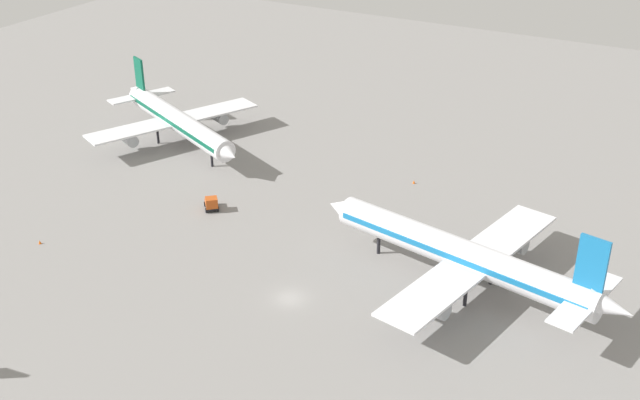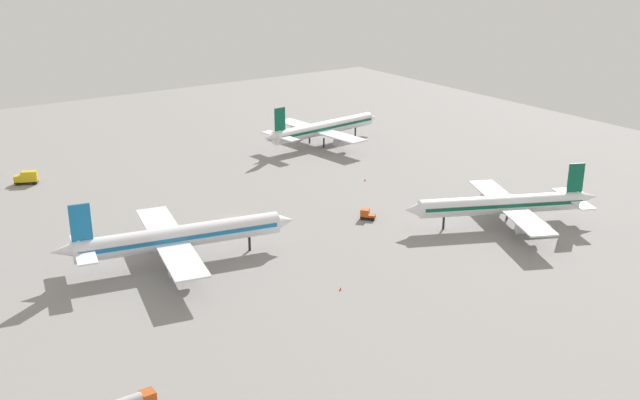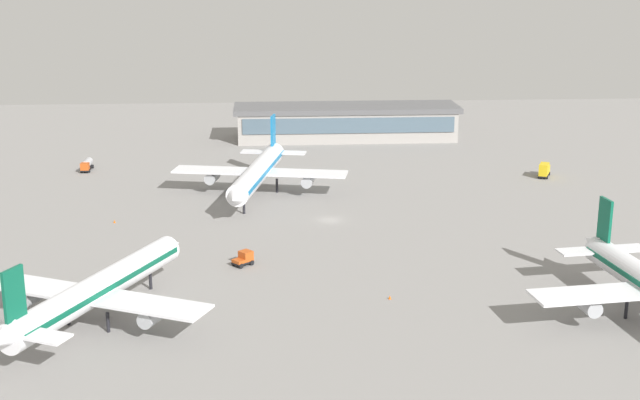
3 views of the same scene
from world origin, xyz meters
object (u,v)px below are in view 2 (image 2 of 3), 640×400
at_px(airplane_distant, 504,204).
at_px(airplane_taxiing, 177,237).
at_px(safety_cone_mid_apron, 365,180).
at_px(catering_truck, 27,177).
at_px(airplane_at_gate, 323,128).
at_px(safety_cone_near_gate, 341,289).
at_px(baggage_tug, 367,214).

bearing_deg(airplane_distant, airplane_taxiing, 6.77).
height_order(airplane_distant, safety_cone_mid_apron, airplane_distant).
xyz_separation_m(airplane_distant, safety_cone_mid_apron, (-40.98, -5.52, -4.47)).
distance_m(airplane_distant, catering_truck, 116.02).
bearing_deg(safety_cone_mid_apron, airplane_taxiing, -72.10).
bearing_deg(catering_truck, airplane_at_gate, -162.49).
xyz_separation_m(airplane_at_gate, safety_cone_near_gate, (81.55, -52.53, -4.55)).
relative_size(airplane_at_gate, baggage_tug, 11.74).
xyz_separation_m(baggage_tug, safety_cone_near_gate, (24.92, -25.13, -0.86)).
bearing_deg(airplane_distant, airplane_at_gate, -69.13).
xyz_separation_m(airplane_taxiing, baggage_tug, (2.25, 43.58, -3.99)).
bearing_deg(safety_cone_mid_apron, airplane_distant, 7.68).
xyz_separation_m(airplane_at_gate, safety_cone_mid_apron, (35.07, -11.19, -4.55)).
distance_m(baggage_tug, safety_cone_mid_apron, 26.99).
bearing_deg(airplane_at_gate, safety_cone_mid_apron, -114.34).
distance_m(catering_truck, safety_cone_near_gate, 97.11).
xyz_separation_m(airplane_distant, catering_truck, (-86.85, -76.86, -3.08)).
height_order(airplane_taxiing, safety_cone_near_gate, airplane_taxiing).
xyz_separation_m(catering_truck, baggage_tug, (67.43, 55.13, -0.54)).
height_order(baggage_tug, safety_cone_mid_apron, baggage_tug).
bearing_deg(safety_cone_mid_apron, safety_cone_near_gate, -41.65).
bearing_deg(safety_cone_near_gate, baggage_tug, 134.75).
bearing_deg(safety_cone_mid_apron, catering_truck, -122.74).
distance_m(airplane_at_gate, airplane_distant, 76.26).
bearing_deg(safety_cone_mid_apron, baggage_tug, -36.93).
distance_m(airplane_taxiing, safety_cone_mid_apron, 63.01).
height_order(airplane_taxiing, baggage_tug, airplane_taxiing).
xyz_separation_m(airplane_taxiing, catering_truck, (-65.18, -11.55, -3.45)).
relative_size(airplane_taxiing, safety_cone_mid_apron, 77.00).
bearing_deg(airplane_taxiing, safety_cone_near_gate, -44.32).
relative_size(airplane_taxiing, safety_cone_near_gate, 77.00).
height_order(safety_cone_near_gate, safety_cone_mid_apron, same).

